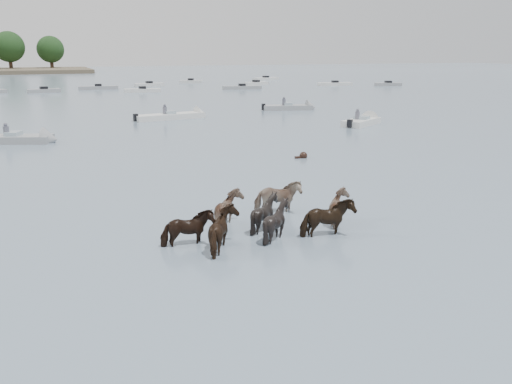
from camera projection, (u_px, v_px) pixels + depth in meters
name	position (u px, v px, depth m)	size (l,w,h in m)	color
ground	(247.00, 265.00, 14.62)	(400.00, 400.00, 0.00)	slate
pony_herd	(268.00, 218.00, 17.14)	(6.93, 4.24, 1.49)	black
swimming_pony	(303.00, 156.00, 29.20)	(0.72, 0.44, 0.44)	black
motorboat_b	(26.00, 139.00, 34.01)	(5.38, 3.36, 1.92)	gray
motorboat_c	(178.00, 116.00, 46.21)	(6.83, 2.70, 1.92)	silver
motorboat_d	(365.00, 121.00, 42.70)	(4.77, 3.80, 1.92)	silver
motorboat_e	(295.00, 107.00, 53.15)	(5.61, 2.84, 1.92)	gray
distant_flotilla	(77.00, 88.00, 80.05)	(104.79, 29.94, 0.93)	gray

